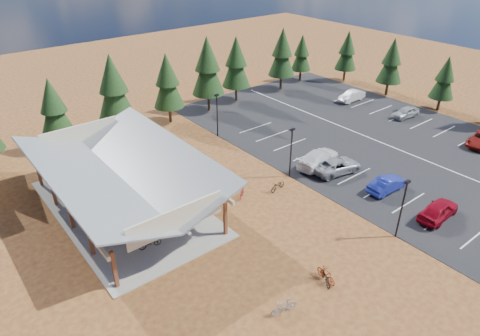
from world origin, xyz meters
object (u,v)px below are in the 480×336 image
lamp_post_0 (402,205)px  bike_13 (284,306)px  bike_1 (135,230)px  bike_2 (82,216)px  bike_3 (68,178)px  bike_7 (131,166)px  bike_6 (143,187)px  bike_11 (326,274)px  bike_pavilion (120,170)px  car_2 (337,166)px  bike_0 (150,243)px  trash_bin_0 (195,198)px  bike_16 (278,185)px  bike_14 (220,178)px  car_9 (352,96)px  bike_12 (326,278)px  lamp_post_2 (217,112)px  car_0 (438,210)px  car_8 (405,112)px  bike_5 (146,204)px  bike_4 (174,222)px  car_1 (387,184)px  trash_bin_1 (206,180)px  lamp_post_1 (291,149)px  car_3 (318,158)px  bike_15 (242,194)px

lamp_post_0 → bike_13: bearing=-179.7°
bike_1 → bike_2: (-2.55, 4.45, -0.02)m
bike_3 → bike_7: (5.67, -1.80, 0.04)m
bike_1 → lamp_post_0: bearing=-119.0°
bike_6 → bike_11: 18.74m
bike_pavilion → car_2: size_ratio=3.79×
bike_0 → bike_6: size_ratio=1.08×
bike_pavilion → trash_bin_0: 6.95m
bike_16 → bike_14: bearing=-152.3°
car_9 → bike_0: bearing=-74.2°
bike_12 → bike_pavilion: bearing=-38.5°
lamp_post_2 → bike_0: 20.80m
car_0 → car_8: (17.30, 14.21, -0.10)m
bike_pavilion → bike_11: (6.97, -16.78, -3.29)m
bike_pavilion → bike_5: size_ratio=10.68×
bike_2 → bike_5: size_ratio=0.96×
bike_2 → car_0: 29.65m
bike_4 → bike_14: bearing=-64.7°
bike_2 → car_8: (40.76, -3.92, 0.16)m
bike_pavilion → car_8: bearing=-5.4°
trash_bin_0 → bike_13: (-2.55, -14.03, 0.11)m
bike_11 → car_1: size_ratio=0.42×
trash_bin_1 → car_8: size_ratio=0.23×
lamp_post_0 → trash_bin_1: (-7.24, 15.99, -2.53)m
trash_bin_1 → car_8: 29.49m
lamp_post_1 → bike_1: bearing=176.6°
bike_pavilion → car_1: 23.92m
bike_1 → bike_5: size_ratio=0.88×
bike_7 → car_3: bearing=-133.7°
bike_4 → bike_12: (4.91, -11.86, -0.09)m
bike_11 → car_8: bearing=31.0°
bike_0 → bike_5: 5.14m
bike_12 → car_8: size_ratio=0.42×
car_2 → bike_15: bearing=87.7°
bike_pavilion → bike_0: bike_pavilion is taller
bike_4 → bike_15: 7.06m
bike_pavilion → bike_6: (2.43, 1.40, -3.29)m
bike_pavilion → car_2: bearing=-20.9°
lamp_post_2 → bike_5: size_ratio=2.83×
bike_5 → lamp_post_2: bearing=-61.5°
lamp_post_0 → bike_pavilion: bearing=131.4°
car_9 → car_8: bearing=3.4°
bike_11 → car_0: car_0 is taller
lamp_post_2 → bike_4: 18.00m
car_1 → car_9: (16.47, 17.22, 0.02)m
bike_5 → car_0: car_0 is taller
bike_pavilion → car_0: bearing=-41.8°
bike_pavilion → car_3: 19.79m
bike_3 → car_9: car_9 is taller
bike_0 → car_3: car_3 is taller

